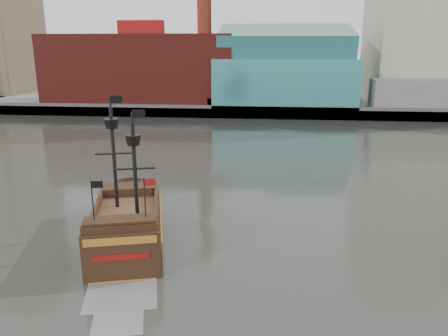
# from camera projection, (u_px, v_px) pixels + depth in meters

# --- Properties ---
(ground) EXTENTS (400.00, 400.00, 0.00)m
(ground) POSITION_uv_depth(u_px,v_px,m) (171.00, 260.00, 31.34)
(ground) COLOR #282B26
(ground) RESTS_ON ground
(promenade_far) EXTENTS (220.00, 60.00, 2.00)m
(promenade_far) POSITION_uv_depth(u_px,v_px,m) (244.00, 97.00, 119.09)
(promenade_far) COLOR slate
(promenade_far) RESTS_ON ground
(seawall) EXTENTS (220.00, 1.00, 2.60)m
(seawall) POSITION_uv_depth(u_px,v_px,m) (236.00, 112.00, 90.78)
(seawall) COLOR #4C4C49
(seawall) RESTS_ON ground
(skyline) EXTENTS (149.00, 45.00, 62.00)m
(skyline) POSITION_uv_depth(u_px,v_px,m) (265.00, 2.00, 105.02)
(skyline) COLOR brown
(skyline) RESTS_ON promenade_far
(pirate_ship) EXTENTS (8.64, 16.75, 12.02)m
(pirate_ship) POSITION_uv_depth(u_px,v_px,m) (127.00, 228.00, 34.08)
(pirate_ship) COLOR black
(pirate_ship) RESTS_ON ground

